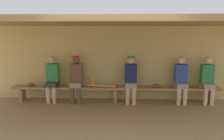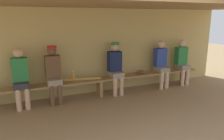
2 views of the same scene
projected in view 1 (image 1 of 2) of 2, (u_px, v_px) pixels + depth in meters
name	position (u px, v px, depth m)	size (l,w,h in m)	color
ground_plane	(114.00, 124.00, 4.71)	(24.00, 24.00, 0.00)	#9E7F59
back_wall	(116.00, 63.00, 6.49)	(8.00, 0.20, 2.20)	tan
dugout_roof	(115.00, 22.00, 5.02)	(8.00, 2.80, 0.12)	#9E7547
bench	(115.00, 89.00, 6.17)	(6.00, 0.36, 0.46)	#9E7547
player_near_post	(76.00, 77.00, 6.15)	(0.34, 0.42, 1.34)	gray
player_middle	(181.00, 78.00, 6.06)	(0.34, 0.42, 1.34)	gray
player_shirtless_tan	(52.00, 77.00, 6.18)	(0.34, 0.42, 1.34)	#333338
player_rightmost	(131.00, 77.00, 6.10)	(0.34, 0.42, 1.34)	gray
player_in_white	(208.00, 78.00, 6.03)	(0.34, 0.42, 1.34)	gray
water_bottle_clear	(93.00, 82.00, 6.20)	(0.06, 0.06, 0.25)	orange
baseball_glove_worn	(31.00, 85.00, 6.24)	(0.24, 0.17, 0.09)	brown
baseball_glove_dark_brown	(157.00, 86.00, 6.13)	(0.24, 0.17, 0.09)	brown
baseball_bat	(100.00, 86.00, 6.17)	(0.07, 0.07, 0.89)	tan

